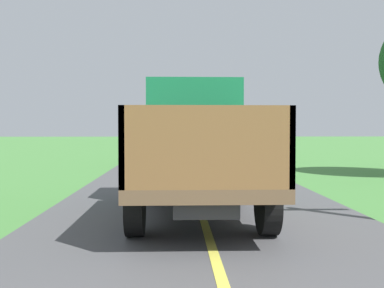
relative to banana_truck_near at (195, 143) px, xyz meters
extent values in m
cube|color=#2D2D30|center=(0.01, -0.77, -0.79)|extent=(0.90, 5.51, 0.24)
cube|color=brown|center=(0.01, -0.77, -0.59)|extent=(2.30, 5.80, 0.20)
cube|color=#197A4C|center=(0.01, 1.18, 0.46)|extent=(2.10, 1.90, 1.90)
cube|color=black|center=(0.01, 2.13, 0.79)|extent=(1.78, 0.02, 0.76)
cube|color=brown|center=(-1.10, -1.75, 0.06)|extent=(0.08, 3.85, 1.10)
cube|color=brown|center=(1.12, -1.75, 0.06)|extent=(0.08, 3.85, 1.10)
cube|color=brown|center=(0.01, -3.63, 0.06)|extent=(2.30, 0.08, 1.10)
cube|color=brown|center=(0.01, 0.14, 0.06)|extent=(2.30, 0.08, 1.10)
cylinder|color=black|center=(-1.04, 1.03, -0.89)|extent=(0.28, 1.00, 1.00)
cylinder|color=black|center=(1.06, 1.03, -0.89)|extent=(0.28, 1.00, 1.00)
cylinder|color=black|center=(-1.04, -2.37, -0.89)|extent=(0.28, 1.00, 1.00)
cylinder|color=black|center=(1.06, -2.37, -0.89)|extent=(0.28, 1.00, 1.00)
ellipsoid|color=#A5B922|center=(-0.33, -2.40, 0.36)|extent=(0.52, 0.56, 0.50)
ellipsoid|color=#98BA2C|center=(-0.48, -1.08, 0.33)|extent=(0.49, 0.55, 0.48)
ellipsoid|color=#98B624|center=(-0.07, -1.45, 0.32)|extent=(0.43, 0.45, 0.44)
ellipsoid|color=#8CBA28|center=(-0.45, -1.92, -0.33)|extent=(0.59, 0.74, 0.43)
ellipsoid|color=#A4BD30|center=(0.54, -3.21, 0.02)|extent=(0.46, 0.58, 0.44)
ellipsoid|color=#91C728|center=(0.22, -2.54, -0.31)|extent=(0.46, 0.42, 0.46)
ellipsoid|color=#99BA21|center=(-0.54, -1.33, 0.34)|extent=(0.44, 0.55, 0.46)
ellipsoid|color=#A4C933|center=(0.05, -3.07, -0.30)|extent=(0.51, 0.54, 0.39)
ellipsoid|color=#94B626|center=(0.33, -1.07, -0.27)|extent=(0.48, 0.61, 0.38)
ellipsoid|color=#A2C330|center=(-0.13, -3.29, -0.33)|extent=(0.52, 0.63, 0.42)
ellipsoid|color=#9FB231|center=(-0.22, -1.61, 0.05)|extent=(0.45, 0.46, 0.51)
ellipsoid|color=#92C92C|center=(-0.40, -1.78, -0.28)|extent=(0.51, 0.60, 0.44)
ellipsoid|color=#9EC51D|center=(0.73, -0.85, -0.02)|extent=(0.53, 0.58, 0.47)
ellipsoid|color=#90C030|center=(0.06, -1.57, -0.02)|extent=(0.47, 0.52, 0.47)
cube|color=#2D2D30|center=(0.16, 13.89, -0.79)|extent=(0.90, 5.51, 0.24)
cube|color=brown|center=(0.16, 13.89, -0.59)|extent=(2.30, 5.80, 0.20)
cube|color=silver|center=(0.16, 15.84, 0.46)|extent=(2.10, 1.90, 1.90)
cube|color=black|center=(0.16, 16.79, 0.79)|extent=(1.78, 0.02, 0.76)
cube|color=#232328|center=(-0.95, 12.91, 0.06)|extent=(0.08, 3.85, 1.10)
cube|color=#232328|center=(1.27, 12.91, 0.06)|extent=(0.08, 3.85, 1.10)
cube|color=#232328|center=(0.16, 11.03, 0.06)|extent=(2.30, 0.08, 1.10)
cube|color=#232328|center=(0.16, 14.80, 0.06)|extent=(2.30, 0.08, 1.10)
cylinder|color=black|center=(-0.89, 15.69, -0.89)|extent=(0.28, 1.00, 1.00)
cylinder|color=black|center=(1.21, 15.69, -0.89)|extent=(0.28, 1.00, 1.00)
cylinder|color=black|center=(-0.89, 12.29, -0.89)|extent=(0.28, 1.00, 1.00)
cylinder|color=black|center=(1.21, 12.29, -0.89)|extent=(0.28, 1.00, 1.00)
ellipsoid|color=#9FC632|center=(0.79, 12.92, -0.02)|extent=(0.41, 0.53, 0.37)
ellipsoid|color=#9DB530|center=(1.00, 12.01, 0.04)|extent=(0.57, 0.65, 0.50)
ellipsoid|color=#93C41E|center=(0.28, 11.42, -0.34)|extent=(0.43, 0.49, 0.43)
ellipsoid|color=#9FB42E|center=(-0.43, 11.45, 0.34)|extent=(0.51, 0.57, 0.47)
ellipsoid|color=#91C61E|center=(-0.10, 11.53, -0.34)|extent=(0.55, 0.70, 0.48)
ellipsoid|color=#8FB72F|center=(0.95, 14.03, -0.35)|extent=(0.58, 0.66, 0.41)
ellipsoid|color=#8DC021|center=(0.73, 14.12, -0.01)|extent=(0.49, 0.47, 0.46)
ellipsoid|color=#99C21F|center=(0.49, 12.09, 0.03)|extent=(0.56, 0.71, 0.40)
ellipsoid|color=#92C71E|center=(1.06, 12.78, 0.00)|extent=(0.55, 0.67, 0.50)
camera|label=1|loc=(-0.40, -9.55, 0.31)|focal=42.75mm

